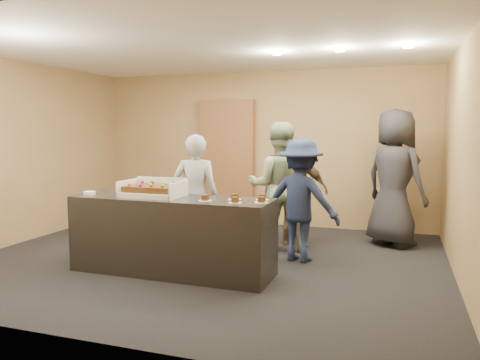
{
  "coord_description": "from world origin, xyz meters",
  "views": [
    {
      "loc": [
        2.34,
        -5.5,
        1.69
      ],
      "look_at": [
        0.47,
        0.0,
        1.06
      ],
      "focal_mm": 35.0,
      "sensor_mm": 36.0,
      "label": 1
    }
  ],
  "objects_px": {
    "sheet_cake": "(153,188)",
    "person_server_grey": "(196,198)",
    "storage_cabinet": "(227,162)",
    "person_dark_suit": "(394,178)",
    "person_brown_extra": "(296,191)",
    "cake_box": "(154,192)",
    "plate_stack": "(89,193)",
    "serving_counter": "(172,235)",
    "person_navy_man": "(301,200)",
    "person_sage_man": "(279,186)"
  },
  "relations": [
    {
      "from": "sheet_cake",
      "to": "person_server_grey",
      "type": "height_order",
      "value": "person_server_grey"
    },
    {
      "from": "cake_box",
      "to": "person_dark_suit",
      "type": "bearing_deg",
      "value": 39.43
    },
    {
      "from": "serving_counter",
      "to": "cake_box",
      "type": "bearing_deg",
      "value": 174.7
    },
    {
      "from": "serving_counter",
      "to": "storage_cabinet",
      "type": "distance_m",
      "value": 3.16
    },
    {
      "from": "serving_counter",
      "to": "person_brown_extra",
      "type": "xyz_separation_m",
      "value": [
        1.09,
        1.84,
        0.34
      ]
    },
    {
      "from": "storage_cabinet",
      "to": "person_navy_man",
      "type": "distance_m",
      "value": 2.72
    },
    {
      "from": "sheet_cake",
      "to": "plate_stack",
      "type": "bearing_deg",
      "value": -174.45
    },
    {
      "from": "plate_stack",
      "to": "person_brown_extra",
      "type": "distance_m",
      "value": 2.9
    },
    {
      "from": "serving_counter",
      "to": "person_navy_man",
      "type": "xyz_separation_m",
      "value": [
        1.33,
        1.01,
        0.34
      ]
    },
    {
      "from": "serving_counter",
      "to": "plate_stack",
      "type": "height_order",
      "value": "plate_stack"
    },
    {
      "from": "plate_stack",
      "to": "person_navy_man",
      "type": "distance_m",
      "value": 2.64
    },
    {
      "from": "plate_stack",
      "to": "person_sage_man",
      "type": "bearing_deg",
      "value": 38.4
    },
    {
      "from": "person_sage_man",
      "to": "person_brown_extra",
      "type": "height_order",
      "value": "person_sage_man"
    },
    {
      "from": "storage_cabinet",
      "to": "person_dark_suit",
      "type": "relative_size",
      "value": 1.12
    },
    {
      "from": "cake_box",
      "to": "plate_stack",
      "type": "distance_m",
      "value": 0.84
    },
    {
      "from": "cake_box",
      "to": "plate_stack",
      "type": "xyz_separation_m",
      "value": [
        -0.83,
        -0.11,
        -0.03
      ]
    },
    {
      "from": "serving_counter",
      "to": "person_brown_extra",
      "type": "distance_m",
      "value": 2.17
    },
    {
      "from": "storage_cabinet",
      "to": "person_sage_man",
      "type": "distance_m",
      "value": 2.08
    },
    {
      "from": "storage_cabinet",
      "to": "person_server_grey",
      "type": "relative_size",
      "value": 1.36
    },
    {
      "from": "person_sage_man",
      "to": "person_dark_suit",
      "type": "bearing_deg",
      "value": -166.85
    },
    {
      "from": "plate_stack",
      "to": "person_dark_suit",
      "type": "xyz_separation_m",
      "value": [
        3.53,
        2.32,
        0.07
      ]
    },
    {
      "from": "storage_cabinet",
      "to": "sheet_cake",
      "type": "xyz_separation_m",
      "value": [
        0.2,
        -3.05,
        -0.11
      ]
    },
    {
      "from": "cake_box",
      "to": "sheet_cake",
      "type": "distance_m",
      "value": 0.06
    },
    {
      "from": "storage_cabinet",
      "to": "cake_box",
      "type": "height_order",
      "value": "storage_cabinet"
    },
    {
      "from": "person_brown_extra",
      "to": "person_server_grey",
      "type": "bearing_deg",
      "value": 43.23
    },
    {
      "from": "storage_cabinet",
      "to": "person_server_grey",
      "type": "height_order",
      "value": "storage_cabinet"
    },
    {
      "from": "serving_counter",
      "to": "person_server_grey",
      "type": "distance_m",
      "value": 0.71
    },
    {
      "from": "person_server_grey",
      "to": "person_sage_man",
      "type": "height_order",
      "value": "person_sage_man"
    },
    {
      "from": "person_brown_extra",
      "to": "sheet_cake",
      "type": "bearing_deg",
      "value": 47.53
    },
    {
      "from": "sheet_cake",
      "to": "person_dark_suit",
      "type": "distance_m",
      "value": 3.51
    },
    {
      "from": "cake_box",
      "to": "sheet_cake",
      "type": "bearing_deg",
      "value": -90.94
    },
    {
      "from": "storage_cabinet",
      "to": "sheet_cake",
      "type": "distance_m",
      "value": 3.06
    },
    {
      "from": "storage_cabinet",
      "to": "cake_box",
      "type": "distance_m",
      "value": 3.04
    },
    {
      "from": "sheet_cake",
      "to": "person_navy_man",
      "type": "distance_m",
      "value": 1.88
    },
    {
      "from": "cake_box",
      "to": "plate_stack",
      "type": "bearing_deg",
      "value": -172.69
    },
    {
      "from": "person_server_grey",
      "to": "plate_stack",
      "type": "bearing_deg",
      "value": 21.13
    },
    {
      "from": "serving_counter",
      "to": "person_server_grey",
      "type": "height_order",
      "value": "person_server_grey"
    },
    {
      "from": "sheet_cake",
      "to": "person_dark_suit",
      "type": "xyz_separation_m",
      "value": [
        2.7,
        2.24,
        -0.0
      ]
    },
    {
      "from": "sheet_cake",
      "to": "person_dark_suit",
      "type": "bearing_deg",
      "value": 39.75
    },
    {
      "from": "storage_cabinet",
      "to": "person_sage_man",
      "type": "height_order",
      "value": "storage_cabinet"
    },
    {
      "from": "storage_cabinet",
      "to": "person_server_grey",
      "type": "xyz_separation_m",
      "value": [
        0.48,
        -2.45,
        -0.29
      ]
    },
    {
      "from": "plate_stack",
      "to": "person_navy_man",
      "type": "height_order",
      "value": "person_navy_man"
    },
    {
      "from": "person_brown_extra",
      "to": "plate_stack",
      "type": "bearing_deg",
      "value": 35.04
    },
    {
      "from": "person_server_grey",
      "to": "person_dark_suit",
      "type": "xyz_separation_m",
      "value": [
        2.41,
        1.64,
        0.18
      ]
    },
    {
      "from": "storage_cabinet",
      "to": "person_brown_extra",
      "type": "height_order",
      "value": "storage_cabinet"
    },
    {
      "from": "sheet_cake",
      "to": "serving_counter",
      "type": "bearing_deg",
      "value": 0.0
    },
    {
      "from": "cake_box",
      "to": "person_server_grey",
      "type": "relative_size",
      "value": 0.43
    },
    {
      "from": "person_dark_suit",
      "to": "cake_box",
      "type": "bearing_deg",
      "value": 77.18
    },
    {
      "from": "person_sage_man",
      "to": "person_brown_extra",
      "type": "distance_m",
      "value": 0.4
    },
    {
      "from": "person_server_grey",
      "to": "person_brown_extra",
      "type": "xyz_separation_m",
      "value": [
        1.05,
        1.24,
        -0.02
      ]
    }
  ]
}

